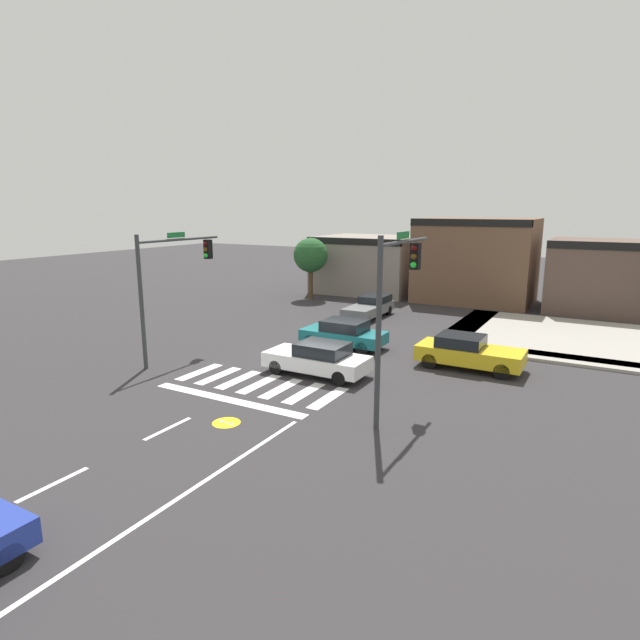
% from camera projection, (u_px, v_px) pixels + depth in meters
% --- Properties ---
extents(ground_plane, '(120.00, 120.00, 0.00)m').
position_uv_depth(ground_plane, '(315.00, 357.00, 24.97)').
color(ground_plane, '#302D30').
extents(crosswalk_near, '(6.90, 2.56, 0.01)m').
position_uv_depth(crosswalk_near, '(259.00, 384.00, 21.14)').
color(crosswalk_near, silver).
rests_on(crosswalk_near, ground_plane).
extents(lane_markings, '(6.80, 24.25, 0.01)m').
position_uv_depth(lane_markings, '(106.00, 481.00, 13.63)').
color(lane_markings, white).
rests_on(lane_markings, ground_plane).
extents(bike_detector_marking, '(0.95, 0.95, 0.01)m').
position_uv_depth(bike_detector_marking, '(226.00, 423.00, 17.34)').
color(bike_detector_marking, yellow).
rests_on(bike_detector_marking, ground_plane).
extents(curb_corner_northeast, '(10.00, 10.60, 0.15)m').
position_uv_depth(curb_corner_northeast, '(533.00, 335.00, 28.86)').
color(curb_corner_northeast, '#9E998E').
rests_on(curb_corner_northeast, ground_plane).
extents(storefront_row, '(24.08, 7.00, 6.22)m').
position_uv_depth(storefront_row, '(456.00, 265.00, 39.90)').
color(storefront_row, gray).
rests_on(storefront_row, ground_plane).
extents(traffic_signal_southeast, '(0.32, 4.30, 6.22)m').
position_uv_depth(traffic_signal_southeast, '(396.00, 291.00, 17.26)').
color(traffic_signal_southeast, '#383A3D').
rests_on(traffic_signal_southeast, ground_plane).
extents(traffic_signal_southwest, '(0.32, 5.19, 5.89)m').
position_uv_depth(traffic_signal_southwest, '(172.00, 271.00, 23.97)').
color(traffic_signal_southwest, '#383A3D').
rests_on(traffic_signal_southwest, ground_plane).
extents(car_teal, '(4.24, 1.90, 1.41)m').
position_uv_depth(car_teal, '(344.00, 333.00, 26.59)').
color(car_teal, '#196B70').
rests_on(car_teal, ground_plane).
extents(car_yellow, '(4.54, 1.93, 1.47)m').
position_uv_depth(car_yellow, '(468.00, 352.00, 23.08)').
color(car_yellow, gold).
rests_on(car_yellow, ground_plane).
extents(car_gray, '(1.75, 4.64, 1.32)m').
position_uv_depth(car_gray, '(370.00, 307.00, 33.87)').
color(car_gray, slate).
rests_on(car_gray, ground_plane).
extents(car_white, '(4.48, 1.86, 1.42)m').
position_uv_depth(car_white, '(318.00, 359.00, 22.20)').
color(car_white, white).
rests_on(car_white, ground_plane).
extents(roadside_tree, '(2.65, 2.65, 4.73)m').
position_uv_depth(roadside_tree, '(311.00, 256.00, 40.26)').
color(roadside_tree, '#4C3823').
rests_on(roadside_tree, ground_plane).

